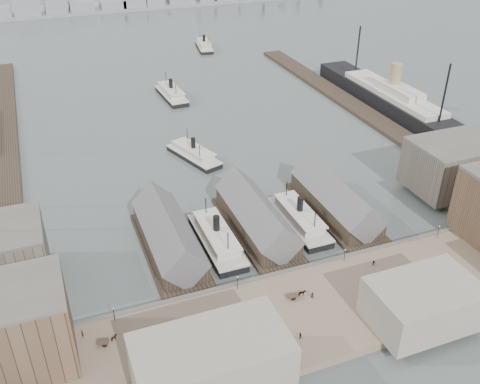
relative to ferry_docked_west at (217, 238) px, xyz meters
name	(u,v)px	position (x,y,z in m)	size (l,w,h in m)	color
ground	(281,265)	(13.00, -14.41, -2.40)	(900.00, 900.00, 0.00)	#4A5655
quay	(317,311)	(13.00, -34.41, -1.40)	(180.00, 30.00, 2.00)	#7D6954
seawall	(289,273)	(13.00, -19.61, -1.25)	(180.00, 1.20, 2.30)	#59544C
west_wharf	(5,149)	(-55.00, 85.59, -1.60)	(10.00, 220.00, 1.60)	#2D231C
east_wharf	(354,106)	(91.00, 75.59, -1.60)	(10.00, 180.00, 1.60)	#2D231C
ferry_shed_west	(169,237)	(-13.00, 2.47, 2.23)	(14.00, 42.00, 12.60)	#2D231C
ferry_shed_center	(257,218)	(13.00, 2.47, 2.23)	(14.00, 42.00, 12.60)	#2D231C
ferry_shed_east	(336,201)	(39.00, 2.47, 2.23)	(14.00, 42.00, 12.60)	#2D231C
warehouse_east_back	(455,166)	(81.00, 0.59, 7.10)	(28.00, 20.00, 15.00)	#60564C
street_bldg_center	(423,303)	(33.00, -46.41, 4.60)	(24.00, 16.00, 10.00)	gray
street_bldg_west	(212,364)	(-17.00, -46.41, 5.60)	(30.00, 16.00, 12.00)	gray
lamp_post_far_w	(114,312)	(-32.00, -21.41, 2.31)	(0.44, 0.44, 3.92)	black
lamp_post_near_w	(238,280)	(-2.00, -21.41, 2.31)	(0.44, 0.44, 3.92)	black
lamp_post_near_e	(345,253)	(28.00, -21.41, 2.31)	(0.44, 0.44, 3.92)	black
lamp_post_far_e	(439,229)	(58.00, -21.41, 2.31)	(0.44, 0.44, 3.92)	black
far_shore	(93,6)	(10.93, 319.73, 1.50)	(500.00, 40.00, 15.72)	gray
ferry_docked_west	(217,238)	(0.00, 0.00, 0.00)	(8.62, 28.73, 10.26)	black
ferry_docked_east	(299,218)	(26.00, 0.82, -0.05)	(8.45, 28.16, 10.06)	black
ferry_open_near	(194,154)	(9.53, 53.26, -0.31)	(15.25, 26.09, 8.93)	black
ferry_open_mid	(171,93)	(18.12, 116.70, -0.12)	(9.68, 27.70, 9.74)	black
ferry_open_far	(204,46)	(57.59, 189.32, -0.32)	(11.26, 25.78, 8.90)	black
ocean_steamer	(392,100)	(105.00, 67.45, 2.08)	(14.27, 104.24, 20.85)	black
horse_cart_left	(110,339)	(-34.01, -27.59, 0.35)	(4.73, 2.41, 1.43)	black
horse_cart_center	(299,294)	(10.77, -29.49, 0.42)	(4.89, 1.55, 1.64)	black
horse_cart_right	(422,287)	(39.91, -37.94, 0.43)	(4.87, 3.07, 1.66)	black
pedestrian_0	(82,334)	(-39.47, -23.93, 0.49)	(0.66, 0.48, 1.80)	black
pedestrian_1	(179,336)	(-19.92, -32.15, 0.42)	(0.80, 0.63, 1.66)	black
pedestrian_2	(215,312)	(-10.07, -27.95, 0.50)	(1.17, 0.67, 1.81)	black
pedestrian_3	(300,335)	(4.91, -41.58, 0.45)	(1.00, 0.42, 1.70)	black
pedestrian_4	(312,295)	(13.55, -30.88, 0.40)	(0.79, 0.51, 1.61)	black
pedestrian_5	(374,289)	(28.46, -34.56, 0.45)	(0.63, 0.46, 1.72)	black
pedestrian_6	(374,263)	(34.16, -25.82, 0.46)	(0.84, 0.65, 1.73)	black
pedestrian_7	(420,278)	(41.87, -34.92, 0.40)	(1.04, 0.60, 1.62)	black
pedestrian_8	(444,259)	(52.21, -31.02, 0.43)	(0.98, 0.41, 1.67)	black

